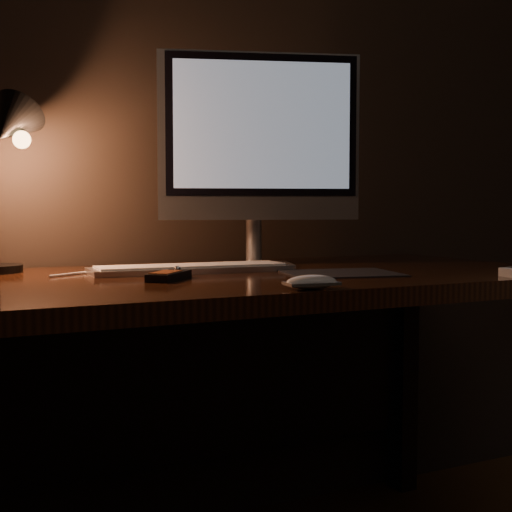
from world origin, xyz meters
name	(u,v)px	position (x,y,z in m)	size (l,w,h in m)	color
desk	(218,326)	(0.00, 1.93, 0.62)	(1.60, 0.75, 0.75)	black
monitor	(259,141)	(0.15, 2.02, 1.07)	(0.50, 0.20, 0.54)	silver
keyboard	(191,268)	(-0.06, 1.94, 0.76)	(0.47, 0.13, 0.02)	silver
mousepad	(341,273)	(0.23, 1.75, 0.75)	(0.25, 0.20, 0.00)	black
mouse	(312,284)	(0.02, 1.52, 0.76)	(0.10, 0.05, 0.02)	white
media_remote	(169,275)	(-0.17, 1.80, 0.76)	(0.13, 0.14, 0.03)	black
papers	(162,271)	(-0.13, 1.96, 0.75)	(0.12, 0.08, 0.01)	white
desk_lamp	(7,150)	(-0.45, 2.09, 1.03)	(0.21, 0.22, 0.42)	black
cable	(160,269)	(-0.11, 2.04, 0.75)	(0.01, 0.01, 0.58)	white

